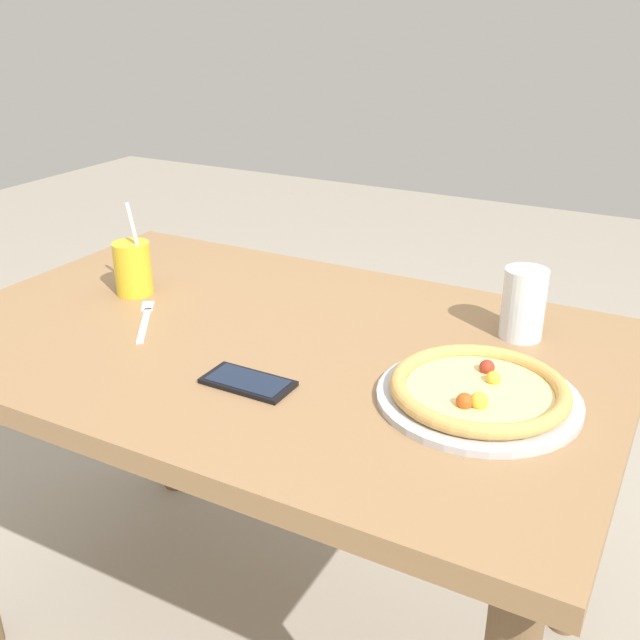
% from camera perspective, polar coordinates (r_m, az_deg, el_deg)
% --- Properties ---
extents(ground_plane, '(8.00, 8.00, 0.00)m').
position_cam_1_polar(ground_plane, '(1.83, -3.12, -22.98)').
color(ground_plane, '#9E9384').
extents(dining_table, '(1.29, 0.83, 0.75)m').
position_cam_1_polar(dining_table, '(1.44, -3.68, -5.31)').
color(dining_table, '#936D47').
rests_on(dining_table, ground).
extents(pizza_near, '(0.32, 0.32, 0.04)m').
position_cam_1_polar(pizza_near, '(1.19, 12.16, -5.43)').
color(pizza_near, '#B7B7BC').
rests_on(pizza_near, dining_table).
extents(drink_cup_colored, '(0.08, 0.08, 0.20)m').
position_cam_1_polar(drink_cup_colored, '(1.61, -14.24, 3.92)').
color(drink_cup_colored, gold).
rests_on(drink_cup_colored, dining_table).
extents(water_cup_clear, '(0.08, 0.08, 0.13)m').
position_cam_1_polar(water_cup_clear, '(1.41, 15.43, 1.27)').
color(water_cup_clear, silver).
rests_on(water_cup_clear, dining_table).
extents(fork, '(0.13, 0.18, 0.00)m').
position_cam_1_polar(fork, '(1.49, -13.30, 0.10)').
color(fork, silver).
rests_on(fork, dining_table).
extents(cell_phone, '(0.15, 0.08, 0.01)m').
position_cam_1_polar(cell_phone, '(1.22, -5.58, -4.79)').
color(cell_phone, black).
rests_on(cell_phone, dining_table).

